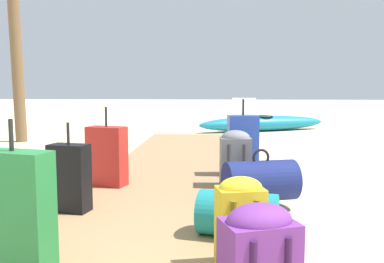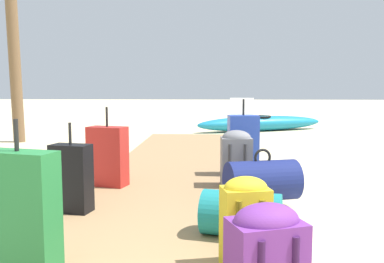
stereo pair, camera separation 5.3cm
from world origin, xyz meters
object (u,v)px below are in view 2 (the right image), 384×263
(lounge_chair, at_px, (242,116))
(kayak, at_px, (261,123))
(backpack_yellow, at_px, (245,220))
(backpack_purple, at_px, (266,253))
(suitcase_blue, at_px, (243,145))
(suitcase_green, at_px, (20,216))
(duffel_bag_teal, at_px, (241,214))
(suitcase_red, at_px, (108,156))
(suitcase_black, at_px, (71,178))
(backpack_grey, at_px, (236,157))
(duffel_bag_navy, at_px, (262,181))

(lounge_chair, bearing_deg, kayak, -51.59)
(backpack_yellow, height_order, lounge_chair, lounge_chair)
(backpack_purple, relative_size, kayak, 0.15)
(suitcase_blue, distance_m, suitcase_green, 3.16)
(duffel_bag_teal, bearing_deg, suitcase_blue, 85.75)
(suitcase_red, bearing_deg, suitcase_black, -94.45)
(backpack_purple, distance_m, lounge_chair, 9.31)
(backpack_grey, xyz_separation_m, lounge_chair, (0.52, 6.82, -0.06))
(suitcase_blue, xyz_separation_m, lounge_chair, (0.41, 6.23, -0.11))
(duffel_bag_navy, relative_size, backpack_yellow, 1.35)
(suitcase_red, bearing_deg, backpack_grey, 1.73)
(backpack_grey, bearing_deg, suitcase_green, -119.68)
(duffel_bag_navy, bearing_deg, suitcase_green, -131.51)
(backpack_grey, height_order, backpack_yellow, backpack_grey)
(suitcase_red, bearing_deg, duffel_bag_teal, -48.33)
(duffel_bag_teal, xyz_separation_m, lounge_chair, (0.57, 8.33, 0.09))
(backpack_purple, relative_size, lounge_chair, 0.33)
(backpack_purple, distance_m, suitcase_black, 2.07)
(duffel_bag_teal, bearing_deg, lounge_chair, 86.12)
(backpack_purple, bearing_deg, duffel_bag_navy, 84.04)
(duffel_bag_navy, height_order, backpack_yellow, backpack_yellow)
(duffel_bag_navy, xyz_separation_m, backpack_yellow, (-0.26, -1.46, 0.09))
(suitcase_red, distance_m, lounge_chair, 7.11)
(backpack_purple, distance_m, backpack_yellow, 0.45)
(suitcase_green, bearing_deg, backpack_grey, 60.32)
(suitcase_black, bearing_deg, lounge_chair, 76.00)
(lounge_chair, distance_m, kayak, 0.72)
(backpack_purple, xyz_separation_m, backpack_yellow, (-0.06, 0.45, 0.02))
(suitcase_red, height_order, kayak, suitcase_red)
(suitcase_blue, relative_size, suitcase_green, 1.02)
(suitcase_red, xyz_separation_m, backpack_yellow, (1.30, -1.99, -0.03))
(backpack_purple, xyz_separation_m, duffel_bag_navy, (0.20, 1.91, -0.08))
(backpack_grey, distance_m, kayak, 6.34)
(duffel_bag_teal, bearing_deg, backpack_purple, -86.81)
(suitcase_blue, bearing_deg, suitcase_green, -116.15)
(backpack_yellow, bearing_deg, lounge_chair, 86.28)
(duffel_bag_navy, height_order, lounge_chair, lounge_chair)
(duffel_bag_navy, bearing_deg, duffel_bag_teal, -104.99)
(backpack_purple, relative_size, suitcase_blue, 0.57)
(backpack_grey, bearing_deg, kayak, 81.32)
(suitcase_black, bearing_deg, duffel_bag_navy, 14.33)
(backpack_yellow, xyz_separation_m, lounge_chair, (0.58, 8.85, -0.03))
(suitcase_green, distance_m, kayak, 8.81)
(backpack_purple, distance_m, suitcase_blue, 3.06)
(kayak, bearing_deg, backpack_yellow, -96.96)
(suitcase_blue, xyz_separation_m, suitcase_green, (-1.39, -2.83, 0.00))
(suitcase_green, bearing_deg, suitcase_blue, 63.85)
(lounge_chair, xyz_separation_m, kayak, (0.44, -0.55, -0.14))
(duffel_bag_teal, relative_size, lounge_chair, 0.39)
(backpack_grey, bearing_deg, suitcase_black, -145.44)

